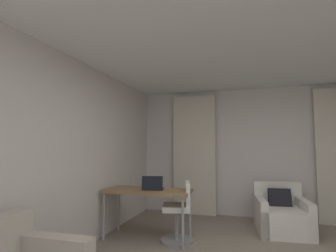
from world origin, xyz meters
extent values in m
cube|color=silver|center=(0.00, 3.03, 1.30)|extent=(5.12, 0.06, 2.60)
cube|color=silver|center=(-2.53, 0.00, 1.30)|extent=(0.06, 6.12, 2.60)
cube|color=white|center=(0.00, 0.00, 2.63)|extent=(5.12, 6.12, 0.06)
cube|color=beige|center=(-1.38, 2.90, 1.25)|extent=(0.90, 0.06, 2.50)
cube|color=silver|center=(0.23, 2.17, 0.21)|extent=(0.87, 0.94, 0.41)
cube|color=silver|center=(0.20, 2.52, 0.60)|extent=(0.80, 0.22, 0.37)
cube|color=silver|center=(0.57, 2.20, 0.28)|extent=(0.21, 0.87, 0.55)
cube|color=silver|center=(-0.10, 2.13, 0.28)|extent=(0.21, 0.87, 0.55)
cube|color=black|center=(0.22, 2.29, 0.51)|extent=(0.38, 0.24, 0.37)
cube|color=olive|center=(-1.79, 1.27, 0.72)|extent=(1.34, 0.58, 0.04)
cylinder|color=#99999E|center=(-2.40, 1.50, 0.35)|extent=(0.04, 0.04, 0.70)
cylinder|color=#99999E|center=(-1.17, 1.50, 0.35)|extent=(0.04, 0.04, 0.70)
cylinder|color=#99999E|center=(-2.40, 1.03, 0.35)|extent=(0.04, 0.04, 0.70)
cylinder|color=#99999E|center=(-1.17, 1.03, 0.35)|extent=(0.04, 0.04, 0.70)
cylinder|color=gray|center=(-1.32, 1.27, 0.23)|extent=(0.06, 0.06, 0.46)
cylinder|color=gray|center=(-1.32, 1.27, 0.02)|extent=(0.48, 0.48, 0.04)
cube|color=silver|center=(-1.32, 1.27, 0.50)|extent=(0.48, 0.48, 0.08)
cube|color=silver|center=(-1.16, 1.31, 0.71)|extent=(0.15, 0.36, 0.34)
cube|color=#2D2D33|center=(-1.71, 1.30, 0.75)|extent=(0.36, 0.29, 0.02)
cube|color=black|center=(-1.68, 1.19, 0.86)|extent=(0.32, 0.12, 0.20)
camera|label=1|loc=(-0.28, -2.54, 1.41)|focal=27.61mm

